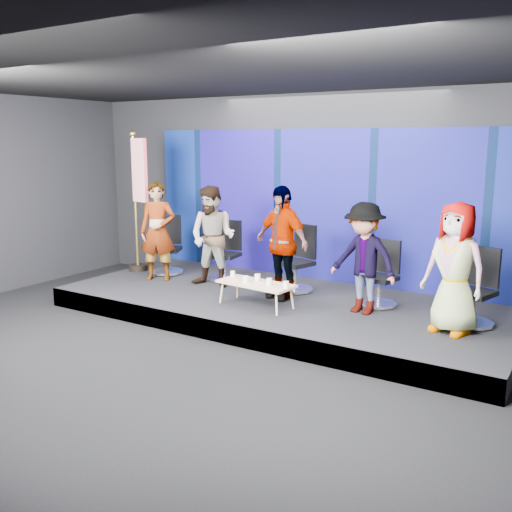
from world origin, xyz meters
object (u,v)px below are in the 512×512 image
at_px(panelist_c, 281,242).
at_px(mug_d, 269,282).
at_px(panelist_d, 364,258).
at_px(mug_e, 286,285).
at_px(coffee_table, 256,284).
at_px(chair_e, 475,300).
at_px(flag_stand, 138,198).
at_px(panelist_a, 158,231).
at_px(chair_d, 381,284).
at_px(chair_a, 168,255).
at_px(panelist_e, 455,268).
at_px(chair_c, 297,269).
at_px(mug_b, 246,279).
at_px(mug_a, 233,274).
at_px(chair_b, 226,261).
at_px(mug_c, 257,277).
at_px(panelist_b, 213,237).

bearing_deg(panelist_c, mug_d, -60.75).
xyz_separation_m(panelist_d, mug_e, (-0.93, -0.55, -0.38)).
bearing_deg(coffee_table, chair_e, 15.27).
bearing_deg(flag_stand, panelist_a, -7.83).
height_order(chair_e, flag_stand, flag_stand).
height_order(panelist_c, mug_e, panelist_c).
bearing_deg(coffee_table, chair_d, 33.27).
distance_m(panelist_d, mug_d, 1.38).
distance_m(chair_a, panelist_e, 5.30).
bearing_deg(chair_a, chair_c, -23.90).
distance_m(panelist_a, flag_stand, 0.90).
distance_m(chair_a, mug_d, 2.94).
distance_m(chair_e, mug_b, 3.17).
relative_size(chair_a, chair_d, 1.09).
distance_m(panelist_e, mug_a, 3.27).
bearing_deg(chair_e, chair_b, -167.42).
height_order(chair_b, chair_c, chair_c).
bearing_deg(chair_e, panelist_e, -94.61).
distance_m(panelist_e, mug_e, 2.28).
xyz_separation_m(coffee_table, mug_c, (-0.04, 0.10, 0.08)).
distance_m(panelist_e, mug_d, 2.55).
bearing_deg(panelist_a, chair_a, 85.56).
bearing_deg(chair_b, mug_c, -45.50).
distance_m(chair_d, mug_a, 2.23).
relative_size(panelist_c, mug_d, 17.39).
xyz_separation_m(chair_b, flag_stand, (-1.69, -0.34, 1.03)).
bearing_deg(mug_c, panelist_c, 75.94).
bearing_deg(chair_c, coffee_table, -80.18).
bearing_deg(mug_c, chair_d, 29.90).
height_order(panelist_c, coffee_table, panelist_c).
relative_size(chair_b, mug_c, 10.29).
height_order(chair_c, panelist_e, panelist_e).
height_order(chair_d, mug_a, chair_d).
xyz_separation_m(panelist_e, mug_a, (-3.24, -0.19, -0.44)).
bearing_deg(mug_c, mug_a, 175.80).
height_order(chair_c, coffee_table, chair_c).
distance_m(coffee_table, mug_e, 0.53).
bearing_deg(chair_b, panelist_a, -155.68).
distance_m(chair_b, panelist_b, 0.71).
distance_m(panelist_a, panelist_c, 2.41).
bearing_deg(panelist_c, panelist_d, 11.80).
bearing_deg(chair_b, chair_c, -7.69).
height_order(chair_d, panelist_d, panelist_d).
bearing_deg(panelist_e, mug_c, -158.55).
height_order(chair_c, panelist_d, panelist_d).
xyz_separation_m(panelist_a, mug_b, (2.19, -0.56, -0.45)).
bearing_deg(panelist_e, chair_e, 85.39).
relative_size(chair_d, mug_e, 10.55).
relative_size(panelist_a, panelist_b, 1.02).
xyz_separation_m(chair_b, chair_d, (2.86, -0.10, -0.02)).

